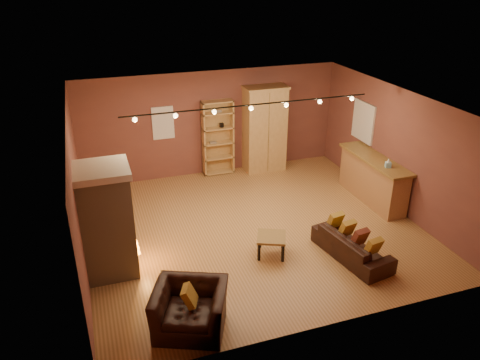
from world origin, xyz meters
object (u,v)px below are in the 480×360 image
object	(u,v)px
coffee_table	(271,239)
loveseat	(352,241)
bookcase	(217,137)
bar_counter	(373,179)
fireplace	(107,221)
armoire	(265,129)
armchair	(190,302)

from	to	relation	value
coffee_table	loveseat	bearing A→B (deg)	-22.28
bookcase	bar_counter	world-z (taller)	bookcase
fireplace	bookcase	distance (m)	4.90
coffee_table	bar_counter	bearing A→B (deg)	23.92
bookcase	armoire	distance (m)	1.31
bookcase	armchair	bearing A→B (deg)	-110.41
loveseat	armchair	bearing A→B (deg)	94.86
armoire	loveseat	distance (m)	4.71
armoire	armchair	xyz separation A→B (m)	(-3.42, -5.53, -0.69)
bookcase	coffee_table	size ratio (longest dim) A/B	2.80
armoire	coffee_table	world-z (taller)	armoire
loveseat	fireplace	bearing A→B (deg)	66.68
bookcase	loveseat	size ratio (longest dim) A/B	1.13
armchair	coffee_table	world-z (taller)	armchair
bar_counter	loveseat	distance (m)	2.69
fireplace	loveseat	distance (m)	4.67
coffee_table	armchair	bearing A→B (deg)	-143.04
fireplace	armoire	xyz separation A→B (m)	(4.45, 3.55, 0.12)
bookcase	coffee_table	bearing A→B (deg)	-91.88
loveseat	coffee_table	bearing A→B (deg)	57.98
bar_counter	coffee_table	xyz separation A→B (m)	(-3.22, -1.43, -0.20)
bookcase	loveseat	xyz separation A→B (m)	(1.32, -4.82, -0.68)
loveseat	bar_counter	bearing A→B (deg)	-50.68
fireplace	loveseat	size ratio (longest dim) A/B	1.17
fireplace	armchair	distance (m)	2.30
bookcase	armoire	xyz separation A→B (m)	(1.29, -0.19, 0.14)
armoire	bookcase	bearing A→B (deg)	171.57
armoire	fireplace	bearing A→B (deg)	-141.42
bookcase	armoire	world-z (taller)	armoire
loveseat	bookcase	bearing A→B (deg)	5.59
coffee_table	fireplace	bearing A→B (deg)	170.90
armoire	bar_counter	size ratio (longest dim) A/B	1.03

